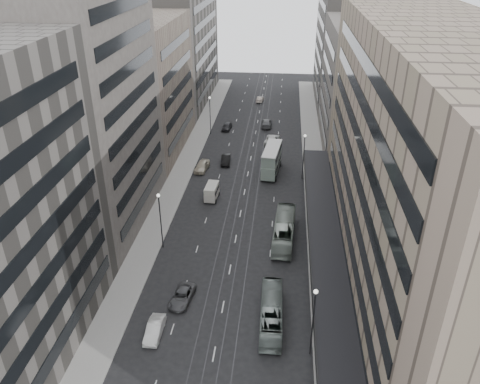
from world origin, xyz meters
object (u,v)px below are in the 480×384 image
at_px(sedan_1, 155,329).
at_px(double_decker, 272,159).
at_px(panel_van, 212,191).
at_px(sedan_2, 182,296).
at_px(bus_near, 271,313).
at_px(bus_far, 284,230).

bearing_deg(sedan_1, double_decker, 74.91).
bearing_deg(panel_van, sedan_1, -89.73).
bearing_deg(sedan_1, sedan_2, 71.65).
distance_m(bus_near, sedan_1, 12.63).
xyz_separation_m(panel_van, sedan_1, (-1.59, -30.10, -0.66)).
distance_m(bus_far, panel_van, 15.90).
bearing_deg(bus_near, panel_van, -69.55).
distance_m(panel_van, sedan_2, 24.61).
bearing_deg(double_decker, bus_far, -76.89).
distance_m(bus_near, double_decker, 37.88).
xyz_separation_m(bus_far, panel_van, (-11.80, 10.65, -0.19)).
height_order(bus_far, panel_van, bus_far).
xyz_separation_m(bus_near, double_decker, (-1.42, 37.84, 1.25)).
height_order(bus_far, sedan_1, bus_far).
xyz_separation_m(bus_near, sedan_1, (-12.25, -2.99, -0.65)).
distance_m(bus_far, double_decker, 21.55).
height_order(bus_near, panel_van, bus_near).
xyz_separation_m(bus_near, bus_far, (1.13, 16.46, 0.20)).
bearing_deg(sedan_2, bus_near, -5.94).
bearing_deg(sedan_1, panel_van, 86.76).
xyz_separation_m(panel_van, sedan_2, (0.22, -24.60, -0.72)).
bearing_deg(double_decker, sedan_1, -98.56).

